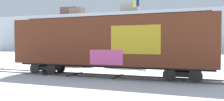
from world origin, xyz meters
TOP-DOWN VIEW (x-y plane):
  - ground_plane at (0.00, 0.00)m, footprint 260.00×260.00m
  - track at (-3.35, 0.07)m, footprint 60.02×3.68m
  - freight_car at (-1.17, -0.00)m, footprint 16.12×3.52m
  - flagpole at (-0.62, 9.96)m, footprint 1.12×1.03m
  - hillside at (-0.06, 66.54)m, footprint 127.43×31.94m
  - parked_car_black at (-7.50, 6.54)m, footprint 4.80×1.90m
  - parked_car_silver at (-1.38, 6.81)m, footprint 4.45×2.12m

SIDE VIEW (x-z plane):
  - ground_plane at x=0.00m, z-range 0.00..0.00m
  - track at x=-3.35m, z-range 0.00..0.08m
  - parked_car_black at x=-7.50m, z-range 0.00..1.63m
  - parked_car_silver at x=-1.38m, z-range 0.03..1.69m
  - freight_car at x=-1.17m, z-range 0.31..5.20m
  - flagpole at x=-0.62m, z-range 1.15..9.51m
  - hillside at x=-0.06m, z-range -2.37..15.52m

